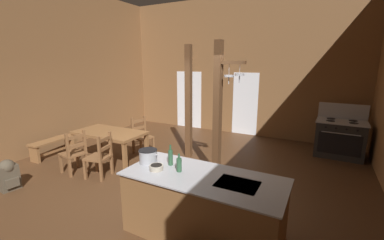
# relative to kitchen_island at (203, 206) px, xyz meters

# --- Properties ---
(ground_plane) EXTENTS (8.49, 9.48, 0.10)m
(ground_plane) POSITION_rel_kitchen_island_xyz_m (-1.36, 0.96, -0.49)
(ground_plane) COLOR #4C301C
(wall_back) EXTENTS (8.49, 0.14, 4.43)m
(wall_back) POSITION_rel_kitchen_island_xyz_m (-1.36, 5.37, 1.77)
(wall_back) COLOR brown
(wall_back) RESTS_ON ground_plane
(wall_left) EXTENTS (0.14, 9.48, 4.43)m
(wall_left) POSITION_rel_kitchen_island_xyz_m (-5.28, 0.96, 1.77)
(wall_left) COLOR brown
(wall_left) RESTS_ON ground_plane
(glazed_door_back_left) EXTENTS (1.00, 0.01, 2.05)m
(glazed_door_back_left) POSITION_rel_kitchen_island_xyz_m (-3.09, 5.30, 0.58)
(glazed_door_back_left) COLOR white
(glazed_door_back_left) RESTS_ON ground_plane
(glazed_panel_back_right) EXTENTS (0.84, 0.01, 2.05)m
(glazed_panel_back_right) POSITION_rel_kitchen_island_xyz_m (-0.98, 5.30, 0.58)
(glazed_panel_back_right) COLOR white
(glazed_panel_back_right) RESTS_ON ground_plane
(kitchen_island) EXTENTS (2.17, 0.97, 0.89)m
(kitchen_island) POSITION_rel_kitchen_island_xyz_m (0.00, 0.00, 0.00)
(kitchen_island) COLOR brown
(kitchen_island) RESTS_ON ground_plane
(stove_range) EXTENTS (1.17, 0.86, 1.32)m
(stove_range) POSITION_rel_kitchen_island_xyz_m (1.77, 4.41, 0.04)
(stove_range) COLOR #262626
(stove_range) RESTS_ON ground_plane
(support_post_with_pot_rack) EXTENTS (0.63, 0.23, 2.78)m
(support_post_with_pot_rack) POSITION_rel_kitchen_island_xyz_m (-0.52, 1.81, 1.03)
(support_post_with_pot_rack) COLOR brown
(support_post_with_pot_rack) RESTS_ON ground_plane
(support_post_center) EXTENTS (0.14, 0.14, 2.78)m
(support_post_center) POSITION_rel_kitchen_island_xyz_m (-1.63, 2.59, 0.95)
(support_post_center) COLOR brown
(support_post_center) RESTS_ON ground_plane
(dining_table) EXTENTS (1.72, 0.93, 0.74)m
(dining_table) POSITION_rel_kitchen_island_xyz_m (-3.18, 1.44, 0.21)
(dining_table) COLOR brown
(dining_table) RESTS_ON ground_plane
(ladderback_chair_near_window) EXTENTS (0.50, 0.50, 0.95)m
(ladderback_chair_near_window) POSITION_rel_kitchen_island_xyz_m (-3.34, 0.55, 0.01)
(ladderback_chair_near_window) COLOR brown
(ladderback_chair_near_window) RESTS_ON ground_plane
(ladderback_chair_by_post) EXTENTS (0.52, 0.52, 0.95)m
(ladderback_chair_by_post) POSITION_rel_kitchen_island_xyz_m (-2.68, 0.67, 0.01)
(ladderback_chair_by_post) COLOR brown
(ladderback_chair_by_post) RESTS_ON ground_plane
(ladderback_chair_at_table_end) EXTENTS (0.55, 0.55, 0.95)m
(ladderback_chair_at_table_end) POSITION_rel_kitchen_island_xyz_m (-2.88, 2.27, 0.01)
(ladderback_chair_at_table_end) COLOR brown
(ladderback_chair_at_table_end) RESTS_ON ground_plane
(bench_along_left_wall) EXTENTS (0.42, 1.12, 0.44)m
(bench_along_left_wall) POSITION_rel_kitchen_island_xyz_m (-4.74, 0.98, -0.15)
(bench_along_left_wall) COLOR brown
(bench_along_left_wall) RESTS_ON ground_plane
(backpack) EXTENTS (0.33, 0.34, 0.60)m
(backpack) POSITION_rel_kitchen_island_xyz_m (-3.80, -0.54, -0.13)
(backpack) COLOR #4C4233
(backpack) RESTS_ON ground_plane
(stockpot_on_counter) EXTENTS (0.34, 0.27, 0.20)m
(stockpot_on_counter) POSITION_rel_kitchen_island_xyz_m (-0.92, 0.03, 0.55)
(stockpot_on_counter) COLOR #A8AAB2
(stockpot_on_counter) RESTS_ON kitchen_island
(mixing_bowl_on_counter) EXTENTS (0.20, 0.20, 0.07)m
(mixing_bowl_on_counter) POSITION_rel_kitchen_island_xyz_m (-0.66, -0.13, 0.48)
(mixing_bowl_on_counter) COLOR #B2A893
(mixing_bowl_on_counter) RESTS_ON kitchen_island
(bottle_tall_on_counter) EXTENTS (0.07, 0.07, 0.26)m
(bottle_tall_on_counter) POSITION_rel_kitchen_island_xyz_m (-0.35, -0.02, 0.55)
(bottle_tall_on_counter) COLOR #2D5638
(bottle_tall_on_counter) RESTS_ON kitchen_island
(bottle_short_on_counter) EXTENTS (0.07, 0.07, 0.31)m
(bottle_short_on_counter) POSITION_rel_kitchen_island_xyz_m (-0.58, 0.11, 0.57)
(bottle_short_on_counter) COLOR #2D5638
(bottle_short_on_counter) RESTS_ON kitchen_island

